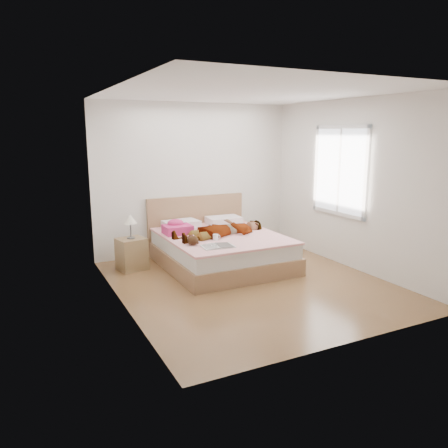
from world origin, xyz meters
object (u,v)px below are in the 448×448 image
woman (222,227)px  towel (177,228)px  phone (183,221)px  bed (219,248)px  plush_toy (193,240)px  nightstand (132,251)px  magazine (218,246)px  coffee_mug (216,237)px

woman → towel: bearing=-130.6°
phone → bed: bed is taller
plush_toy → nightstand: bearing=129.7°
bed → magazine: bearing=-116.7°
coffee_mug → plush_toy: plush_toy is taller
woman → plush_toy: woman is taller
phone → plush_toy: bearing=-112.1°
woman → nightstand: size_ratio=1.87×
phone → coffee_mug: phone is taller
magazine → nightstand: 1.47m
towel → coffee_mug: bearing=-61.7°
phone → nightstand: size_ratio=0.12×
towel → plush_toy: size_ratio=1.73×
woman → towel: size_ratio=3.73×
towel → phone: bearing=15.4°
towel → plush_toy: (-0.05, -0.77, -0.02)m
bed → towel: bed is taller
woman → phone: 0.65m
woman → nightstand: 1.46m
bed → woman: bearing=-73.5°
phone → nightstand: nightstand is taller
bed → towel: size_ratio=4.76×
bed → nightstand: 1.38m
coffee_mug → plush_toy: bearing=-167.5°
bed → towel: 0.74m
coffee_mug → phone: bearing=108.8°
coffee_mug → nightstand: bearing=146.2°
phone → plush_toy: (-0.17, -0.80, -0.12)m
magazine → towel: bearing=102.3°
phone → nightstand: (-0.85, 0.02, -0.41)m
plush_toy → coffee_mug: bearing=12.5°
towel → nightstand: 0.80m
plush_toy → magazine: bearing=-44.5°
woman → phone: bearing=-138.8°
bed → plush_toy: size_ratio=8.23×
magazine → plush_toy: 0.39m
phone → nightstand: 0.95m
phone → plush_toy: size_ratio=0.40×
towel → coffee_mug: towel is taller
woman → plush_toy: 0.78m
towel → magazine: towel is taller
phone → towel: size_ratio=0.23×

